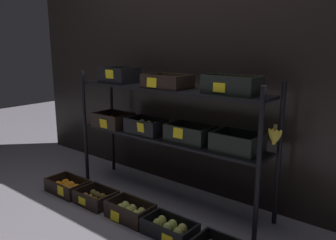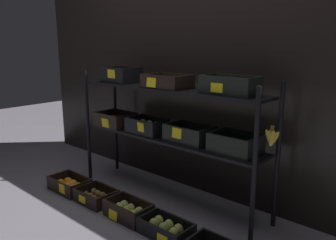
% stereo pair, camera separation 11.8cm
% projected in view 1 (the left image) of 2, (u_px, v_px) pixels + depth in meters
% --- Properties ---
extents(ground_plane, '(10.00, 10.00, 0.00)m').
position_uv_depth(ground_plane, '(168.00, 198.00, 2.84)').
color(ground_plane, slate).
extents(storefront_wall, '(4.09, 0.12, 1.79)m').
position_uv_depth(storefront_wall, '(195.00, 87.00, 2.92)').
color(storefront_wall, black).
rests_on(storefront_wall, ground_plane).
extents(display_rack, '(1.80, 0.36, 1.06)m').
position_uv_depth(display_rack, '(168.00, 114.00, 2.68)').
color(display_rack, black).
rests_on(display_rack, ground_plane).
extents(crate_ground_orange, '(0.37, 0.23, 0.12)m').
position_uv_depth(crate_ground_orange, '(68.00, 187.00, 2.94)').
color(crate_ground_orange, black).
rests_on(crate_ground_orange, ground_plane).
extents(crate_ground_kiwi, '(0.31, 0.24, 0.11)m').
position_uv_depth(crate_ground_kiwi, '(96.00, 198.00, 2.74)').
color(crate_ground_kiwi, black).
rests_on(crate_ground_kiwi, ground_plane).
extents(crate_ground_pear, '(0.35, 0.21, 0.13)m').
position_uv_depth(crate_ground_pear, '(131.00, 212.00, 2.50)').
color(crate_ground_pear, black).
rests_on(crate_ground_pear, ground_plane).
extents(crate_ground_right_pear, '(0.36, 0.21, 0.11)m').
position_uv_depth(crate_ground_right_pear, '(170.00, 229.00, 2.28)').
color(crate_ground_right_pear, black).
rests_on(crate_ground_right_pear, ground_plane).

